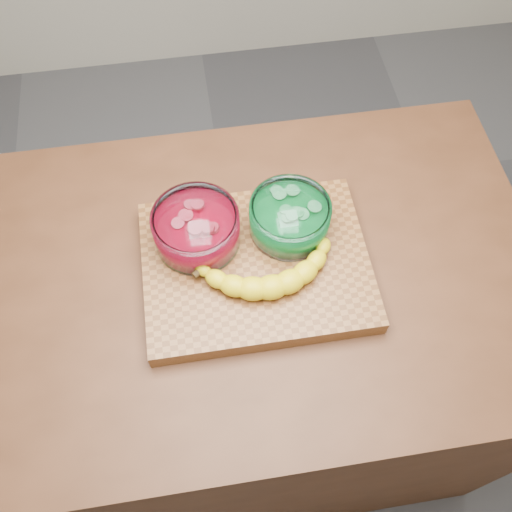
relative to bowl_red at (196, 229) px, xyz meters
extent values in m
plane|color=#4F4F53|center=(0.11, -0.07, -0.98)|extent=(3.50, 3.50, 0.00)
cube|color=#4A2916|center=(0.11, -0.07, -0.53)|extent=(1.20, 0.80, 0.90)
cube|color=brown|center=(0.11, -0.07, -0.06)|extent=(0.45, 0.35, 0.04)
cylinder|color=white|center=(0.00, 0.00, 0.00)|extent=(0.17, 0.17, 0.08)
cylinder|color=red|center=(0.00, 0.00, -0.01)|extent=(0.15, 0.15, 0.05)
cylinder|color=#EF4B62|center=(0.00, 0.00, 0.02)|extent=(0.14, 0.14, 0.02)
cylinder|color=white|center=(0.19, 0.00, 0.00)|extent=(0.16, 0.16, 0.08)
cylinder|color=#0E8735|center=(0.19, 0.00, -0.01)|extent=(0.14, 0.14, 0.04)
cylinder|color=#62D17B|center=(0.19, 0.00, 0.02)|extent=(0.13, 0.13, 0.02)
camera|label=1|loc=(0.02, -0.63, 0.94)|focal=40.00mm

